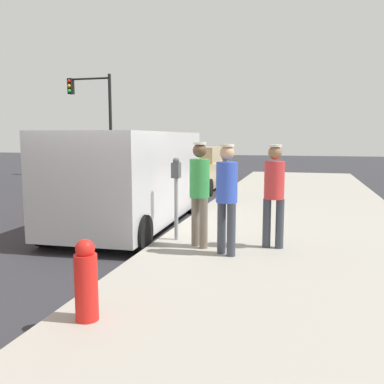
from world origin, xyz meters
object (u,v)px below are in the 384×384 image
(pedestrian_in_green, at_px, (200,187))
(parking_meter_far, at_px, (225,166))
(parked_van, at_px, (132,176))
(parking_meter_near, at_px, (176,184))
(pedestrian_in_red, at_px, (274,189))
(fire_hydrant, at_px, (86,281))
(traffic_light_corner, at_px, (95,108))
(pedestrian_in_blue, at_px, (227,192))
(parked_sedan_ahead, at_px, (196,170))

(pedestrian_in_green, bearing_deg, parking_meter_far, 95.63)
(parking_meter_far, relative_size, parked_van, 0.29)
(parking_meter_near, bearing_deg, parking_meter_far, 90.00)
(pedestrian_in_red, distance_m, parked_van, 3.65)
(parking_meter_far, distance_m, fire_hydrant, 8.62)
(pedestrian_in_green, xyz_separation_m, fire_hydrant, (-0.44, -3.13, -0.63))
(traffic_light_corner, bearing_deg, pedestrian_in_blue, -55.39)
(pedestrian_in_red, distance_m, pedestrian_in_blue, 0.94)
(parking_meter_near, xyz_separation_m, parked_van, (-1.50, 1.50, -0.03))
(parking_meter_near, distance_m, fire_hydrant, 3.59)
(parking_meter_near, distance_m, pedestrian_in_red, 1.77)
(pedestrian_in_green, height_order, parked_van, parked_van)
(pedestrian_in_green, height_order, parked_sedan_ahead, pedestrian_in_green)
(pedestrian_in_green, bearing_deg, parked_van, 136.92)
(parking_meter_near, height_order, pedestrian_in_red, pedestrian_in_red)
(pedestrian_in_red, height_order, traffic_light_corner, traffic_light_corner)
(pedestrian_in_blue, relative_size, traffic_light_corner, 0.34)
(parking_meter_near, height_order, pedestrian_in_blue, pedestrian_in_blue)
(pedestrian_in_green, relative_size, parked_van, 0.34)
(pedestrian_in_red, bearing_deg, parking_meter_far, 108.86)
(parking_meter_near, distance_m, pedestrian_in_green, 0.67)
(pedestrian_in_blue, bearing_deg, pedestrian_in_red, 42.01)
(parking_meter_far, height_order, pedestrian_in_blue, pedestrian_in_blue)
(parking_meter_far, bearing_deg, traffic_light_corner, 137.10)
(parked_sedan_ahead, relative_size, fire_hydrant, 5.13)
(parking_meter_near, bearing_deg, fire_hydrant, -88.38)
(pedestrian_in_blue, distance_m, parked_sedan_ahead, 9.68)
(parked_van, relative_size, traffic_light_corner, 1.01)
(parked_sedan_ahead, bearing_deg, pedestrian_in_red, -67.71)
(parking_meter_near, relative_size, parked_sedan_ahead, 0.34)
(parking_meter_near, xyz_separation_m, traffic_light_corner, (-8.21, 12.68, 2.34))
(pedestrian_in_red, bearing_deg, parking_meter_near, 175.96)
(traffic_light_corner, bearing_deg, fire_hydrant, -62.88)
(pedestrian_in_red, distance_m, traffic_light_corner, 16.40)
(parking_meter_near, height_order, parking_meter_far, same)
(parked_van, bearing_deg, pedestrian_in_green, -43.08)
(parked_van, xyz_separation_m, traffic_light_corner, (-6.71, 11.18, 2.36))
(parking_meter_near, xyz_separation_m, pedestrian_in_green, (0.54, -0.40, 0.01))
(pedestrian_in_blue, xyz_separation_m, pedestrian_in_green, (-0.53, 0.35, 0.02))
(pedestrian_in_blue, bearing_deg, parked_sedan_ahead, 107.03)
(parking_meter_far, relative_size, parked_sedan_ahead, 0.34)
(fire_hydrant, bearing_deg, parking_meter_far, 90.67)
(pedestrian_in_blue, xyz_separation_m, parked_sedan_ahead, (-2.83, 9.25, -0.43))
(parking_meter_near, distance_m, traffic_light_corner, 15.29)
(pedestrian_in_green, relative_size, fire_hydrant, 2.10)
(parking_meter_near, relative_size, pedestrian_in_blue, 0.85)
(parked_sedan_ahead, bearing_deg, pedestrian_in_blue, -72.97)
(parking_meter_near, bearing_deg, pedestrian_in_red, -4.04)
(parking_meter_far, relative_size, pedestrian_in_blue, 0.85)
(pedestrian_in_red, xyz_separation_m, pedestrian_in_green, (-1.23, -0.28, 0.03))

